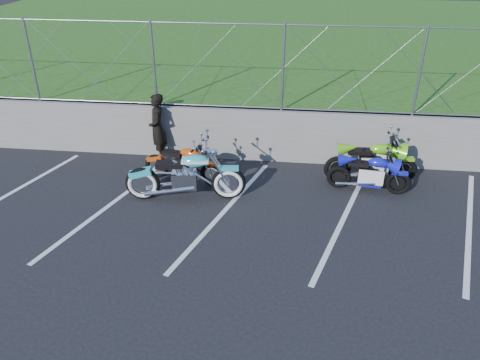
# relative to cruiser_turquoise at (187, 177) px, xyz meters

# --- Properties ---
(ground) EXTENTS (90.00, 90.00, 0.00)m
(ground) POSITION_rel_cruiser_turquoise_xyz_m (0.86, -1.39, -0.51)
(ground) COLOR black
(ground) RESTS_ON ground
(retaining_wall) EXTENTS (30.00, 0.22, 1.30)m
(retaining_wall) POSITION_rel_cruiser_turquoise_xyz_m (0.86, 2.11, 0.14)
(retaining_wall) COLOR #63635E
(retaining_wall) RESTS_ON ground
(grass_field) EXTENTS (30.00, 20.00, 1.30)m
(grass_field) POSITION_rel_cruiser_turquoise_xyz_m (0.86, 12.11, 0.14)
(grass_field) COLOR #244F15
(grass_field) RESTS_ON ground
(chain_link_fence) EXTENTS (28.00, 0.03, 2.00)m
(chain_link_fence) POSITION_rel_cruiser_turquoise_xyz_m (0.86, 2.11, 1.79)
(chain_link_fence) COLOR gray
(chain_link_fence) RESTS_ON retaining_wall
(parking_lines) EXTENTS (18.29, 4.31, 0.01)m
(parking_lines) POSITION_rel_cruiser_turquoise_xyz_m (2.06, -0.39, -0.50)
(parking_lines) COLOR silver
(parking_lines) RESTS_ON ground
(cruiser_turquoise) EXTENTS (2.53, 0.80, 1.26)m
(cruiser_turquoise) POSITION_rel_cruiser_turquoise_xyz_m (0.00, 0.00, 0.00)
(cruiser_turquoise) COLOR black
(cruiser_turquoise) RESTS_ON ground
(naked_orange) EXTENTS (1.92, 0.66, 0.97)m
(naked_orange) POSITION_rel_cruiser_turquoise_xyz_m (-0.22, 0.74, -0.09)
(naked_orange) COLOR black
(naked_orange) RESTS_ON ground
(sportbike_green) EXTENTS (2.08, 0.74, 1.07)m
(sportbike_green) POSITION_rel_cruiser_turquoise_xyz_m (3.96, 1.21, -0.04)
(sportbike_green) COLOR black
(sportbike_green) RESTS_ON ground
(sportbike_blue) EXTENTS (1.79, 0.64, 0.93)m
(sportbike_blue) POSITION_rel_cruiser_turquoise_xyz_m (3.86, 0.77, -0.11)
(sportbike_blue) COLOR black
(sportbike_blue) RESTS_ON ground
(person_standing) EXTENTS (0.58, 0.71, 1.69)m
(person_standing) POSITION_rel_cruiser_turquoise_xyz_m (-1.09, 1.77, 0.34)
(person_standing) COLOR black
(person_standing) RESTS_ON ground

